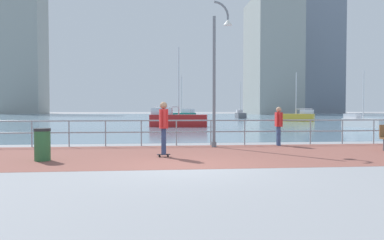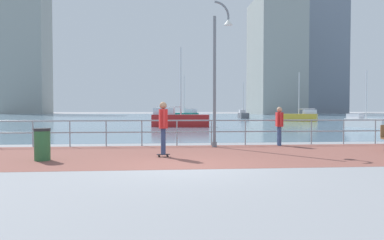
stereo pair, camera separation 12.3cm
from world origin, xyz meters
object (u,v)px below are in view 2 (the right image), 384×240
Objects in this scene: bystander at (279,123)px; trash_bin at (42,144)px; skateboarder at (163,124)px; sailboat_blue at (364,122)px; sailboat_gray at (185,115)px; sailboat_teal at (243,115)px; sailboat_ivory at (179,119)px; sailboat_yellow at (300,117)px; lamppost at (218,67)px.

bystander reaches higher than trash_bin.
skateboarder is 0.38× the size of sailboat_blue.
trash_bin is 38.49m from sailboat_gray.
sailboat_teal reaches higher than bystander.
sailboat_teal is at bearing 97.41° from sailboat_blue.
sailboat_blue is 0.70× the size of sailboat_ivory.
bystander is at bearing -77.72° from sailboat_ivory.
sailboat_blue is at bearing 48.64° from bystander.
sailboat_teal is (9.40, 5.34, -0.05)m from sailboat_gray.
sailboat_yellow is (19.64, 29.67, 0.08)m from trash_bin.
sailboat_ivory is 19.44m from sailboat_gray.
skateboarder is 1.83× the size of trash_bin.
bystander is 0.27× the size of sailboat_yellow.
sailboat_blue is at bearing 44.67° from skateboarder.
sailboat_gray is at bearing 120.87° from sailboat_blue.
sailboat_yellow reaches higher than bystander.
sailboat_teal is (11.20, 24.70, -0.09)m from sailboat_ivory.
sailboat_yellow is at bearing 62.14° from lamppost.
sailboat_gray is at bearing 92.48° from bystander.
trash_bin is 19.18m from sailboat_ivory.
sailboat_blue is 13.33m from sailboat_yellow.
sailboat_yellow reaches higher than skateboarder.
bystander is 8.83m from trash_bin.
lamppost is 0.87× the size of sailboat_ivory.
lamppost is at bearing -174.66° from bystander.
skateboarder is 3.54m from trash_bin.
lamppost is 3.36m from bystander.
sailboat_yellow is (13.00, -8.24, -0.03)m from sailboat_gray.
sailboat_yellow is at bearing 66.37° from bystander.
sailboat_ivory reaches higher than trash_bin.
sailboat_gray is (-1.50, 34.53, -0.33)m from bystander.
sailboat_gray is at bearing 84.68° from sailboat_ivory.
sailboat_teal is at bearing 69.65° from trash_bin.
sailboat_blue is at bearing -59.13° from sailboat_gray.
sailboat_blue is 0.82× the size of sailboat_teal.
sailboat_ivory reaches higher than sailboat_teal.
trash_bin is at bearing -150.77° from lamppost.
sailboat_teal is at bearing 78.79° from bystander.
trash_bin is 35.58m from sailboat_yellow.
sailboat_blue is at bearing -82.59° from sailboat_teal.
bystander is 17.26m from sailboat_blue.
skateboarder is 33.41m from sailboat_yellow.
lamppost is 6.07× the size of trash_bin.
sailboat_blue is at bearing 39.89° from trash_bin.
sailboat_yellow is at bearing 56.49° from trash_bin.
sailboat_ivory is at bearing 75.38° from trash_bin.
sailboat_yellow is 14.06m from sailboat_teal.
bystander is at bearing 32.18° from skateboarder.
lamppost is at bearing 51.47° from skateboarder.
lamppost is 1.24× the size of sailboat_blue.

